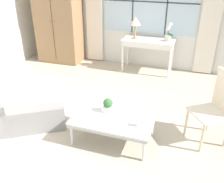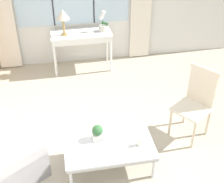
{
  "view_description": "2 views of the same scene",
  "coord_description": "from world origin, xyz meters",
  "px_view_note": "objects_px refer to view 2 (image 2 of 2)",
  "views": [
    {
      "loc": [
        1.05,
        -2.65,
        2.26
      ],
      "look_at": [
        0.03,
        0.37,
        0.59
      ],
      "focal_mm": 40.0,
      "sensor_mm": 36.0,
      "label": 1
    },
    {
      "loc": [
        -0.32,
        -2.74,
        3.03
      ],
      "look_at": [
        0.27,
        0.49,
        0.84
      ],
      "focal_mm": 50.0,
      "sensor_mm": 36.0,
      "label": 2
    }
  ],
  "objects_px": {
    "side_chair_wooden": "(197,99)",
    "potted_plant_small": "(98,132)",
    "coffee_table": "(109,147)",
    "potted_orchid": "(103,23)",
    "pillar_candle": "(140,142)",
    "table_lamp": "(63,15)",
    "console_table": "(81,37)"
  },
  "relations": [
    {
      "from": "potted_orchid",
      "to": "side_chair_wooden",
      "type": "xyz_separation_m",
      "value": [
        0.96,
        -2.19,
        -0.32
      ]
    },
    {
      "from": "side_chair_wooden",
      "to": "pillar_candle",
      "type": "bearing_deg",
      "value": -150.53
    },
    {
      "from": "table_lamp",
      "to": "potted_orchid",
      "type": "bearing_deg",
      "value": 4.95
    },
    {
      "from": "table_lamp",
      "to": "side_chair_wooden",
      "type": "relative_size",
      "value": 0.47
    },
    {
      "from": "table_lamp",
      "to": "pillar_candle",
      "type": "distance_m",
      "value": 2.85
    },
    {
      "from": "potted_plant_small",
      "to": "console_table",
      "type": "bearing_deg",
      "value": 88.74
    },
    {
      "from": "table_lamp",
      "to": "potted_plant_small",
      "type": "height_order",
      "value": "table_lamp"
    },
    {
      "from": "side_chair_wooden",
      "to": "potted_plant_small",
      "type": "height_order",
      "value": "side_chair_wooden"
    },
    {
      "from": "potted_plant_small",
      "to": "coffee_table",
      "type": "bearing_deg",
      "value": -46.85
    },
    {
      "from": "console_table",
      "to": "side_chair_wooden",
      "type": "relative_size",
      "value": 1.1
    },
    {
      "from": "table_lamp",
      "to": "pillar_candle",
      "type": "bearing_deg",
      "value": -74.43
    },
    {
      "from": "table_lamp",
      "to": "potted_orchid",
      "type": "relative_size",
      "value": 1.22
    },
    {
      "from": "console_table",
      "to": "table_lamp",
      "type": "xyz_separation_m",
      "value": [
        -0.31,
        -0.05,
        0.46
      ]
    },
    {
      "from": "potted_orchid",
      "to": "side_chair_wooden",
      "type": "bearing_deg",
      "value": -66.37
    },
    {
      "from": "console_table",
      "to": "potted_orchid",
      "type": "bearing_deg",
      "value": 1.68
    },
    {
      "from": "coffee_table",
      "to": "pillar_candle",
      "type": "relative_size",
      "value": 9.2
    },
    {
      "from": "pillar_candle",
      "to": "table_lamp",
      "type": "bearing_deg",
      "value": 105.57
    },
    {
      "from": "console_table",
      "to": "potted_orchid",
      "type": "relative_size",
      "value": 2.87
    },
    {
      "from": "console_table",
      "to": "coffee_table",
      "type": "bearing_deg",
      "value": -88.57
    },
    {
      "from": "coffee_table",
      "to": "potted_plant_small",
      "type": "distance_m",
      "value": 0.23
    },
    {
      "from": "potted_plant_small",
      "to": "pillar_candle",
      "type": "height_order",
      "value": "potted_plant_small"
    },
    {
      "from": "potted_plant_small",
      "to": "pillar_candle",
      "type": "relative_size",
      "value": 1.72
    },
    {
      "from": "potted_plant_small",
      "to": "pillar_candle",
      "type": "distance_m",
      "value": 0.53
    },
    {
      "from": "potted_plant_small",
      "to": "table_lamp",
      "type": "bearing_deg",
      "value": 95.86
    },
    {
      "from": "console_table",
      "to": "potted_plant_small",
      "type": "bearing_deg",
      "value": -91.26
    },
    {
      "from": "side_chair_wooden",
      "to": "potted_plant_small",
      "type": "distance_m",
      "value": 1.46
    },
    {
      "from": "console_table",
      "to": "coffee_table",
      "type": "distance_m",
      "value": 2.65
    },
    {
      "from": "console_table",
      "to": "side_chair_wooden",
      "type": "bearing_deg",
      "value": -57.89
    },
    {
      "from": "coffee_table",
      "to": "potted_plant_small",
      "type": "xyz_separation_m",
      "value": [
        -0.12,
        0.13,
        0.14
      ]
    },
    {
      "from": "potted_orchid",
      "to": "pillar_candle",
      "type": "xyz_separation_m",
      "value": [
        0.02,
        -2.72,
        -0.48
      ]
    },
    {
      "from": "table_lamp",
      "to": "pillar_candle",
      "type": "relative_size",
      "value": 3.97
    },
    {
      "from": "table_lamp",
      "to": "pillar_candle",
      "type": "xyz_separation_m",
      "value": [
        0.74,
        -2.66,
        -0.69
      ]
    }
  ]
}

